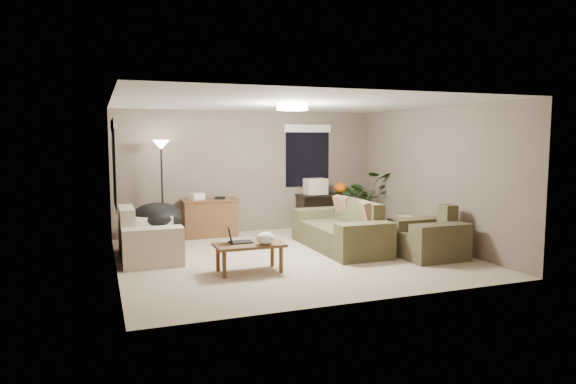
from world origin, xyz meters
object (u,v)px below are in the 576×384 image
object	(u,v)px
main_sofa	(342,232)
console_table	(326,208)
loveseat	(147,240)
houseplant	(364,206)
armchair	(429,239)
cat_scratching_post	(405,231)
coffee_table	(249,248)
papasan_chair	(157,221)
floor_lamp	(161,157)
desk	(210,218)

from	to	relation	value
main_sofa	console_table	bearing A→B (deg)	72.97
loveseat	houseplant	bearing A→B (deg)	14.50
armchair	cat_scratching_post	bearing A→B (deg)	74.79
cat_scratching_post	armchair	bearing A→B (deg)	-105.21
coffee_table	papasan_chair	xyz separation A→B (m)	(-1.07, 2.23, 0.11)
floor_lamp	console_table	bearing A→B (deg)	4.39
console_table	floor_lamp	world-z (taller)	floor_lamp
coffee_table	floor_lamp	bearing A→B (deg)	108.57
loveseat	console_table	distance (m)	4.20
console_table	cat_scratching_post	size ratio (longest dim) A/B	2.60
papasan_chair	houseplant	xyz separation A→B (m)	(4.37, 0.36, 0.02)
loveseat	cat_scratching_post	bearing A→B (deg)	-4.23
floor_lamp	cat_scratching_post	distance (m)	4.75
papasan_chair	houseplant	bearing A→B (deg)	4.67
papasan_chair	cat_scratching_post	bearing A→B (deg)	-15.03
loveseat	coffee_table	size ratio (longest dim) A/B	1.60
loveseat	papasan_chair	world-z (taller)	loveseat
armchair	papasan_chair	size ratio (longest dim) A/B	0.87
console_table	houseplant	xyz separation A→B (m)	(0.72, -0.37, 0.05)
loveseat	armchair	xyz separation A→B (m)	(4.33, -1.53, 0.00)
desk	cat_scratching_post	bearing A→B (deg)	-28.92
coffee_table	main_sofa	bearing A→B (deg)	26.23
coffee_table	desk	distance (m)	2.88
coffee_table	console_table	world-z (taller)	console_table
loveseat	desk	size ratio (longest dim) A/B	1.45
console_table	houseplant	world-z (taller)	houseplant
papasan_chair	houseplant	size ratio (longest dim) A/B	0.92
console_table	cat_scratching_post	bearing A→B (deg)	-68.49
floor_lamp	armchair	bearing A→B (deg)	-35.78
armchair	desk	xyz separation A→B (m)	(-2.99, 3.01, 0.08)
coffee_table	console_table	size ratio (longest dim) A/B	0.77
main_sofa	desk	world-z (taller)	main_sofa
houseplant	cat_scratching_post	distance (m)	1.56
houseplant	cat_scratching_post	bearing A→B (deg)	-88.82
armchair	desk	bearing A→B (deg)	134.79
armchair	console_table	size ratio (longest dim) A/B	0.77
desk	houseplant	distance (m)	3.29
desk	papasan_chair	bearing A→B (deg)	-149.31
desk	console_table	world-z (taller)	same
floor_lamp	loveseat	bearing A→B (deg)	-107.51
loveseat	cat_scratching_post	world-z (taller)	loveseat
papasan_chair	cat_scratching_post	xyz separation A→B (m)	(4.40, -1.18, -0.25)
cat_scratching_post	console_table	bearing A→B (deg)	111.51
console_table	floor_lamp	xyz separation A→B (m)	(-3.49, -0.27, 1.16)
main_sofa	cat_scratching_post	distance (m)	1.37
coffee_table	houseplant	size ratio (longest dim) A/B	0.80
loveseat	main_sofa	bearing A→B (deg)	-7.32
main_sofa	console_table	size ratio (longest dim) A/B	1.69
desk	main_sofa	bearing A→B (deg)	-44.40
console_table	floor_lamp	bearing A→B (deg)	-175.61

